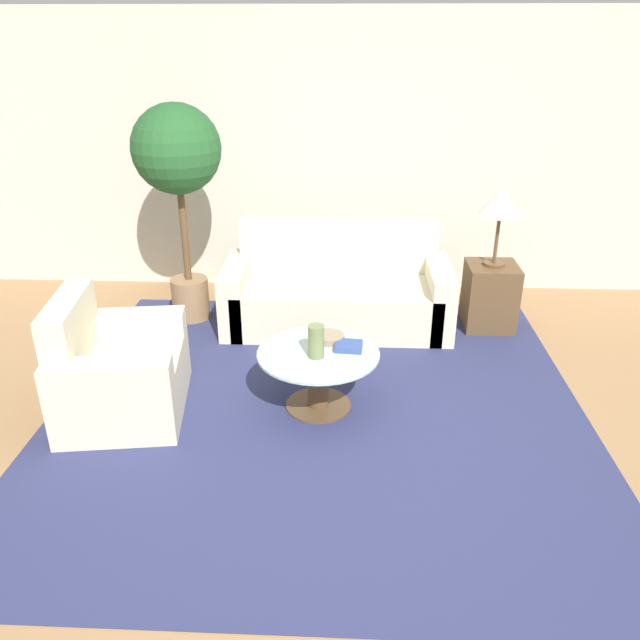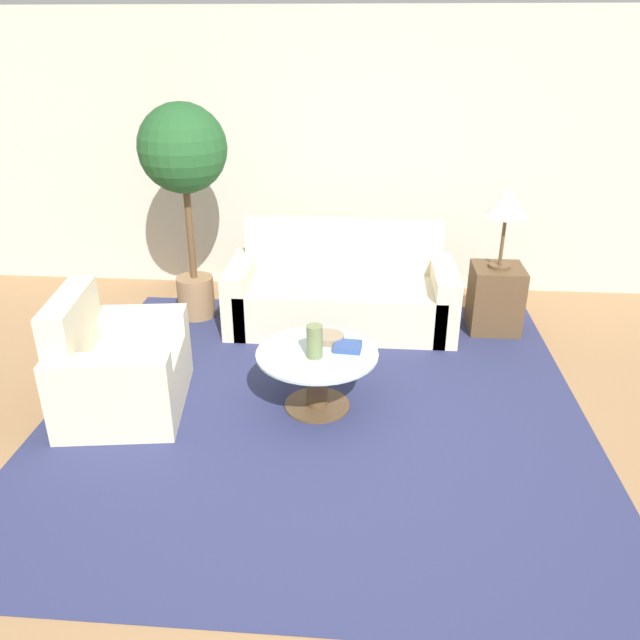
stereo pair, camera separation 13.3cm
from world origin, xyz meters
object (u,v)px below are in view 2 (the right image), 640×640
Objects in this scene: sofa_main at (342,293)px; book_stack at (348,347)px; table_lamp at (507,205)px; potted_plant at (184,164)px; vase at (315,341)px; bowl at (329,338)px; coffee_table at (317,372)px; armchair at (115,371)px.

sofa_main is 1.37m from book_stack.
potted_plant reaches higher than table_lamp.
sofa_main reaches higher than vase.
book_stack is at bearing -41.76° from bowl.
potted_plant is (-2.66, 0.06, 0.28)m from table_lamp.
coffee_table is 2.20m from potted_plant.
bowl is at bearing -138.57° from table_lamp.
vase reaches higher than book_stack.
coffee_table is 0.27m from vase.
potted_plant reaches higher than vase.
bowl is at bearing -91.43° from sofa_main.
armchair is 1.90m from potted_plant.
vase is (-0.01, -0.06, 0.26)m from coffee_table.
potted_plant reaches higher than book_stack.
armchair is 1.48m from bowl.
vase is 0.26m from book_stack.
bowl is at bearing 71.78° from vase.
vase is at bearing -145.45° from book_stack.
bowl is (-0.03, -1.23, 0.17)m from sofa_main.
table_lamp reaches higher than sofa_main.
book_stack is (0.10, -1.35, 0.17)m from sofa_main.
potted_plant is 9.64× the size of book_stack.
coffee_table is 4.24× the size of book_stack.
armchair is 5.34× the size of book_stack.
potted_plant is (-1.33, 0.03, 1.11)m from sofa_main.
potted_plant reaches higher than sofa_main.
armchair is 1.38m from coffee_table.
potted_plant is 2.11m from vase.
potted_plant is at bearing 178.62° from table_lamp.
book_stack is at bearing -132.90° from table_lamp.
coffee_table is 3.93× the size of bowl.
coffee_table is at bearing -94.02° from sofa_main.
potted_plant is at bearing 135.71° from bowl.
potted_plant reaches higher than coffee_table.
armchair reaches higher than book_stack.
bowl is at bearing 69.16° from coffee_table.
vase is 1.15× the size of book_stack.
table_lamp reaches higher than coffee_table.
vase is at bearing -108.22° from bowl.
vase is (-1.44, -1.44, -0.57)m from table_lamp.
coffee_table is at bearing -135.98° from table_lamp.
table_lamp is at bearing -1.38° from potted_plant.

